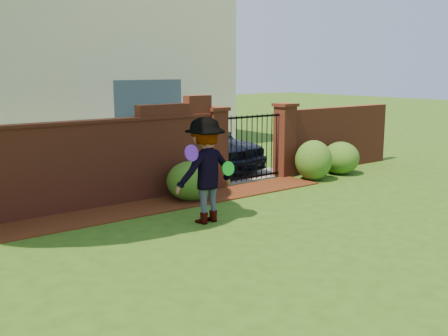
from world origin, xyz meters
TOP-DOWN VIEW (x-y plane):
  - ground at (0.00, 0.00)m, footprint 80.00×80.00m
  - mulch_bed at (-0.95, 3.34)m, footprint 11.10×1.08m
  - brick_wall at (-2.01, 4.00)m, footprint 8.70×0.31m
  - brick_wall_return at (6.60, 4.00)m, footprint 4.00×0.25m
  - pillar_left at (2.40, 4.00)m, footprint 0.50×0.50m
  - pillar_right at (4.60, 4.00)m, footprint 0.50×0.50m
  - iron_gate at (3.50, 4.00)m, footprint 1.78×0.03m
  - driveway at (3.50, 8.00)m, footprint 3.20×8.00m
  - house at (1.00, 12.00)m, footprint 12.40×6.40m
  - car at (3.50, 6.07)m, footprint 2.18×4.44m
  - shrub_left at (1.25, 3.33)m, footprint 1.02×1.02m
  - shrub_middle at (4.84, 3.21)m, footprint 0.91×0.91m
  - shrub_right at (5.99, 3.31)m, footprint 0.96×0.96m
  - man at (0.56, 1.80)m, footprint 1.27×0.78m
  - frisbee_purple at (0.18, 1.71)m, footprint 0.30×0.12m
  - frisbee_green at (0.91, 1.61)m, footprint 0.26×0.07m

SIDE VIEW (x-z plane):
  - ground at x=0.00m, z-range -0.01..0.00m
  - driveway at x=3.50m, z-range 0.00..0.01m
  - mulch_bed at x=-0.95m, z-range 0.00..0.03m
  - shrub_left at x=1.25m, z-range 0.00..0.84m
  - shrub_right at x=5.99m, z-range 0.00..0.86m
  - shrub_middle at x=4.84m, z-range 0.00..1.00m
  - car at x=3.50m, z-range 0.00..1.46m
  - brick_wall_return at x=6.60m, z-range 0.00..1.70m
  - iron_gate at x=3.50m, z-range 0.05..1.65m
  - brick_wall at x=-2.01m, z-range -0.15..2.01m
  - man at x=0.56m, z-range 0.00..1.90m
  - pillar_left at x=2.40m, z-range 0.02..1.90m
  - pillar_right at x=4.60m, z-range 0.02..1.90m
  - frisbee_green at x=0.91m, z-range 0.85..1.11m
  - frisbee_purple at x=0.18m, z-range 1.18..1.46m
  - house at x=1.00m, z-range 0.01..6.31m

